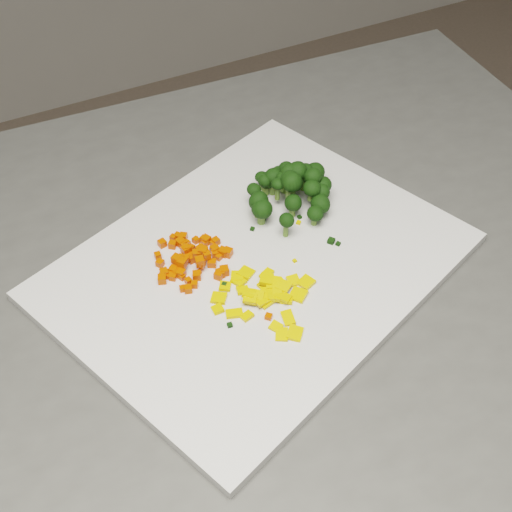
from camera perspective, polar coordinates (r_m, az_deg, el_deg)
name	(u,v)px	position (r m, az deg, el deg)	size (l,w,h in m)	color
counter_block	(226,477)	(1.16, -2.41, -17.23)	(1.07, 0.75, 0.90)	#474744
cutting_board	(256,266)	(0.79, 0.00, -0.79)	(0.42, 0.33, 0.01)	silver
carrot_pile	(192,254)	(0.78, -5.16, 0.18)	(0.09, 0.09, 0.03)	#D13502
pepper_pile	(268,297)	(0.74, 0.96, -3.27)	(0.11, 0.11, 0.02)	#ECB30C
broccoli_pile	(292,187)	(0.84, 2.94, 5.50)	(0.11, 0.11, 0.05)	black
carrot_cube_0	(182,277)	(0.77, -5.93, -1.68)	(0.01, 0.01, 0.01)	#D13502
carrot_cube_1	(228,252)	(0.79, -2.27, 0.28)	(0.01, 0.01, 0.01)	#D13502
carrot_cube_2	(211,264)	(0.78, -3.62, -0.61)	(0.01, 0.01, 0.01)	#D13502
carrot_cube_3	(160,263)	(0.79, -7.68, -0.58)	(0.01, 0.01, 0.01)	#D13502
carrot_cube_4	(196,240)	(0.81, -4.85, 1.27)	(0.01, 0.01, 0.01)	#D13502
carrot_cube_5	(206,240)	(0.80, -4.03, 1.29)	(0.01, 0.01, 0.01)	#D13502
carrot_cube_6	(213,243)	(0.80, -3.44, 1.03)	(0.01, 0.01, 0.01)	#D13502
carrot_cube_7	(170,276)	(0.77, -6.93, -1.59)	(0.01, 0.01, 0.01)	#D13502
carrot_cube_8	(201,264)	(0.77, -4.42, -0.62)	(0.01, 0.01, 0.01)	#D13502
carrot_cube_9	(183,237)	(0.81, -5.84, 1.54)	(0.01, 0.01, 0.01)	#D13502
carrot_cube_10	(215,250)	(0.79, -3.32, 0.51)	(0.01, 0.01, 0.01)	#D13502
carrot_cube_11	(192,258)	(0.79, -5.15, -0.14)	(0.01, 0.01, 0.01)	#D13502
carrot_cube_12	(205,243)	(0.80, -4.09, 1.05)	(0.01, 0.01, 0.01)	#D13502
carrot_cube_13	(187,255)	(0.79, -5.55, 0.04)	(0.01, 0.01, 0.01)	#D13502
carrot_cube_14	(204,239)	(0.81, -4.21, 1.38)	(0.01, 0.01, 0.01)	#D13502
carrot_cube_15	(196,240)	(0.81, -4.80, 1.26)	(0.01, 0.01, 0.01)	#D13502
carrot_cube_16	(183,289)	(0.76, -5.90, -2.61)	(0.01, 0.01, 0.01)	#D13502
carrot_cube_17	(174,273)	(0.77, -6.55, -1.33)	(0.01, 0.01, 0.01)	#D13502
carrot_cube_18	(173,237)	(0.81, -6.64, 1.48)	(0.01, 0.01, 0.01)	#D13502
carrot_cube_19	(222,272)	(0.77, -2.73, -1.28)	(0.01, 0.01, 0.01)	#D13502
carrot_cube_20	(182,263)	(0.78, -5.94, -0.54)	(0.01, 0.01, 0.01)	#D13502
carrot_cube_21	(172,245)	(0.80, -6.70, 0.91)	(0.01, 0.01, 0.01)	#D13502
carrot_cube_22	(188,281)	(0.77, -5.44, -1.99)	(0.01, 0.01, 0.01)	#D13502
carrot_cube_23	(219,257)	(0.79, -3.00, -0.11)	(0.01, 0.01, 0.01)	#D13502
carrot_cube_24	(187,249)	(0.79, -5.52, 0.53)	(0.01, 0.01, 0.01)	#D13502
carrot_cube_25	(177,272)	(0.77, -6.38, -1.32)	(0.01, 0.01, 0.01)	#D13502
carrot_cube_26	(158,255)	(0.79, -7.86, 0.05)	(0.01, 0.01, 0.01)	#D13502
carrot_cube_27	(201,249)	(0.79, -4.42, 0.52)	(0.01, 0.01, 0.01)	#D13502
carrot_cube_28	(186,248)	(0.79, -5.64, 0.62)	(0.01, 0.01, 0.01)	#D13502
carrot_cube_29	(177,259)	(0.78, -6.37, -0.25)	(0.01, 0.01, 0.01)	#D13502
carrot_cube_30	(162,279)	(0.77, -7.53, -1.86)	(0.01, 0.01, 0.01)	#D13502
carrot_cube_31	(172,274)	(0.77, -6.73, -1.46)	(0.01, 0.01, 0.01)	#D13502
carrot_cube_32	(207,255)	(0.78, -3.96, 0.08)	(0.01, 0.01, 0.01)	#D13502
carrot_cube_33	(174,270)	(0.78, -6.61, -1.13)	(0.01, 0.01, 0.01)	#D13502
carrot_cube_34	(192,248)	(0.79, -5.17, 0.68)	(0.01, 0.01, 0.01)	#D13502
carrot_cube_35	(220,273)	(0.77, -2.88, -1.40)	(0.01, 0.01, 0.01)	#D13502
carrot_cube_36	(219,275)	(0.77, -2.99, -1.53)	(0.01, 0.01, 0.01)	#D13502
carrot_cube_37	(180,242)	(0.80, -6.07, 1.09)	(0.01, 0.01, 0.01)	#D13502
carrot_cube_38	(195,284)	(0.76, -4.94, -2.28)	(0.01, 0.01, 0.01)	#D13502
carrot_cube_39	(188,289)	(0.76, -5.44, -2.64)	(0.01, 0.01, 0.01)	#D13502
carrot_cube_40	(181,258)	(0.78, -6.05, -0.18)	(0.01, 0.01, 0.01)	#D13502
carrot_cube_41	(187,258)	(0.78, -5.56, -0.15)	(0.01, 0.01, 0.01)	#D13502
carrot_cube_42	(164,273)	(0.77, -7.37, -1.36)	(0.01, 0.01, 0.01)	#D13502
carrot_cube_43	(168,275)	(0.77, -7.06, -1.56)	(0.01, 0.01, 0.01)	#D13502
carrot_cube_44	(200,261)	(0.77, -4.53, -0.44)	(0.01, 0.01, 0.01)	#D13502
carrot_cube_45	(165,271)	(0.78, -7.31, -1.23)	(0.01, 0.01, 0.01)	#D13502
carrot_cube_46	(186,250)	(0.79, -5.66, 0.48)	(0.01, 0.01, 0.01)	#D13502
carrot_cube_47	(197,254)	(0.78, -4.71, 0.17)	(0.01, 0.01, 0.01)	#D13502
carrot_cube_48	(187,243)	(0.80, -5.55, 1.02)	(0.01, 0.01, 0.01)	#D13502
carrot_cube_49	(163,274)	(0.77, -7.44, -1.46)	(0.01, 0.01, 0.01)	#D13502
carrot_cube_50	(181,273)	(0.77, -6.03, -1.40)	(0.01, 0.01, 0.01)	#D13502
carrot_cube_51	(182,245)	(0.80, -5.94, 0.92)	(0.01, 0.01, 0.01)	#D13502
carrot_cube_52	(182,263)	(0.77, -5.92, -0.55)	(0.01, 0.01, 0.01)	#D13502
carrot_cube_53	(224,271)	(0.77, -2.55, -1.19)	(0.01, 0.01, 0.01)	#D13502
carrot_cube_54	(178,236)	(0.81, -6.28, 1.60)	(0.01, 0.01, 0.01)	#D13502
carrot_cube_55	(213,263)	(0.78, -3.49, -0.59)	(0.01, 0.01, 0.01)	#D13502
carrot_cube_56	(162,243)	(0.81, -7.52, 1.01)	(0.01, 0.01, 0.01)	#D13502
carrot_cube_57	(196,254)	(0.78, -4.81, 0.19)	(0.01, 0.01, 0.01)	#D13502
carrot_cube_58	(201,249)	(0.79, -4.44, 0.53)	(0.01, 0.01, 0.01)	#D13502
carrot_cube_59	(223,252)	(0.79, -2.64, 0.32)	(0.01, 0.01, 0.01)	#D13502
carrot_cube_60	(215,254)	(0.79, -3.31, 0.18)	(0.01, 0.01, 0.01)	#D13502
carrot_cube_61	(203,251)	(0.78, -4.24, 0.37)	(0.01, 0.01, 0.01)	#D13502
carrot_cube_62	(182,244)	(0.80, -5.90, 0.99)	(0.01, 0.01, 0.01)	#D13502
carrot_cube_63	(181,262)	(0.78, -6.01, -0.49)	(0.01, 0.01, 0.01)	#D13502
carrot_cube_64	(197,275)	(0.77, -4.76, -1.56)	(0.01, 0.01, 0.01)	#D13502
carrot_cube_65	(173,277)	(0.77, -6.67, -1.68)	(0.01, 0.01, 0.01)	#D13502
carrot_cube_66	(216,241)	(0.80, -3.25, 1.18)	(0.01, 0.01, 0.01)	#D13502
pepper_chunk_0	(270,293)	(0.75, 1.09, -2.97)	(0.02, 0.02, 0.00)	#ECB30C
pepper_chunk_1	(277,290)	(0.75, 1.69, -2.72)	(0.01, 0.01, 0.00)	#ECB30C
pepper_chunk_2	(247,316)	(0.73, -0.73, -4.83)	(0.01, 0.01, 0.00)	#ECB30C
pepper_chunk_3	(266,279)	(0.76, 0.84, -1.87)	(0.01, 0.02, 0.00)	#ECB30C
pepper_chunk_4	(267,286)	(0.76, 0.88, -2.41)	(0.02, 0.02, 0.00)	#ECB30C
pepper_chunk_5	(268,286)	(0.76, 0.95, -2.38)	(0.02, 0.01, 0.00)	#ECB30C
pepper_chunk_6	(298,295)	(0.75, 3.39, -3.13)	(0.02, 0.02, 0.00)	#ECB30C
pepper_chunk_7	(218,309)	(0.74, -3.09, -4.26)	(0.01, 0.01, 0.00)	#ECB30C
pepper_chunk_8	(274,297)	(0.74, 1.44, -3.28)	(0.01, 0.01, 0.00)	#ECB30C
pepper_chunk_9	(239,281)	(0.76, -1.40, -2.04)	(0.01, 0.01, 0.00)	#ECB30C
pepper_chunk_10	(237,276)	(0.77, -1.50, -1.64)	(0.01, 0.01, 0.00)	#ECB30C
pepper_chunk_11	(225,286)	(0.76, -2.49, -2.42)	(0.01, 0.01, 0.00)	#ECB30C
pepper_chunk_12	(282,334)	(0.72, 2.07, -6.29)	(0.02, 0.01, 0.00)	#ECB30C
pepper_chunk_13	(295,333)	(0.72, 3.13, -6.19)	(0.02, 0.01, 0.00)	#ECB30C
pepper_chunk_14	(246,273)	(0.77, -0.81, -1.36)	(0.02, 0.02, 0.00)	#ECB30C
pepper_chunk_15	(243,290)	(0.76, -1.08, -2.75)	(0.01, 0.01, 0.00)	#ECB30C
pepper_chunk_16	(266,302)	(0.74, 0.81, -3.69)	(0.01, 0.02, 0.00)	#ECB30C
pepper_chunk_17	(283,297)	(0.74, 2.18, -3.26)	(0.02, 0.01, 0.00)	#ECB30C
pepper_chunk_18	(276,327)	(0.72, 1.60, -5.68)	(0.01, 0.01, 0.00)	#ECB30C
pepper_chunk_19	(256,297)	(0.74, -0.02, -3.31)	(0.02, 0.02, 0.00)	#ECB30C
pepper_chunk_20	(287,300)	(0.75, 2.46, -3.53)	(0.01, 0.01, 0.00)	#ECB30C
pepper_chunk_21	(277,282)	(0.76, 1.66, -2.11)	(0.01, 0.01, 0.00)	#ECB30C
pepper_chunk_22	(288,318)	(0.73, 2.59, -4.97)	(0.02, 0.01, 0.00)	#ECB30C
pepper_chunk_23	(263,301)	(0.74, 0.53, -3.61)	(0.02, 0.01, 0.00)	#ECB30C
pepper_chunk_24	(274,283)	(0.75, 1.41, -2.18)	(0.02, 0.02, 0.00)	#ECB30C
pepper_chunk_25	(293,281)	(0.76, 3.01, -2.00)	(0.01, 0.01, 0.00)	#ECB30C
pepper_chunk_26	(234,313)	(0.73, -1.75, -4.62)	(0.02, 0.01, 0.00)	#ECB30C
pepper_chunk_27	(284,286)	(0.75, 2.23, -2.41)	(0.01, 0.01, 0.00)	#ECB30C
pepper_chunk_28	(267,274)	(0.77, 0.86, -1.45)	(0.02, 0.01, 0.00)	#ECB30C
pepper_chunk_29	(306,282)	(0.76, 4.03, -2.12)	(0.01, 0.02, 0.00)	#ECB30C
pepper_chunk_30	(219,298)	(0.75, -2.99, -3.37)	(0.02, 0.01, 0.00)	#ECB30C
pepper_chunk_31	(250,298)	(0.74, -0.48, -3.41)	(0.01, 0.01, 0.00)	#ECB30C
pepper_chunk_32	(249,294)	(0.74, -0.57, -3.03)	(0.01, 0.01, 0.00)	#ECB30C
pepper_chunk_33	(276,281)	(0.76, 1.59, -2.00)	(0.01, 0.01, 0.00)	#ECB30C
broccoli_floret_0	(322,189)	(0.85, 5.26, 5.32)	(0.03, 0.03, 0.03)	black
broccoli_floret_1	(266,186)	(0.86, 0.84, 5.61)	(0.02, 0.02, 0.03)	black
broccoli_floret_2	(314,176)	(0.87, 4.68, 6.40)	(0.03, 0.03, 0.03)	black
broccoli_floret_3	(285,175)	(0.87, 2.34, 6.51)	(0.03, 0.03, 0.03)	black
broccoli_floret_4	(311,183)	(0.84, 4.39, 5.85)	(0.02, 0.02, 0.03)	black
broccoli_floret_5	(261,213)	(0.82, 0.43, 3.48)	(0.03, 0.03, 0.03)	black
broccoli_floret_6	(286,226)	(0.80, 2.41, 2.42)	(0.02, 0.02, 0.03)	black
broccoli_floret_7	(304,178)	(0.86, 3.84, 6.27)	(0.03, 0.03, 0.03)	black
broccoli_floret_8	(277,190)	(0.84, 1.73, 5.32)	(0.02, 0.02, 0.03)	black
broccoli_floret_9	(278,177)	(0.87, 1.80, 6.33)	(0.02, 0.02, 0.03)	black
broccoli_floret_10	(291,187)	(0.83, 2.80, 5.52)	(0.03, 0.03, 0.03)	black
broccoli_floret_11	(264,186)	(0.85, 0.63, 5.59)	(0.02, 0.02, 0.03)	black
broccoli_floret_12	(318,188)	(0.85, 4.96, 5.41)	(0.03, 0.03, 0.03)	black
broccoli_floret_13	(296,176)	(0.85, 3.25, 6.39)	(0.03, 0.03, 0.04)	black
broccoli_floret_14	(273,182)	(0.86, 1.35, 5.95)	(0.03, 0.03, 0.04)	black
broccoli_floret_15	(288,177)	(0.85, 2.58, 6.37)	(0.03, 0.03, 0.03)	black
broccoli_floret_16	(289,186)	(0.83, 2.68, 5.64)	(0.03, 0.03, 0.03)	black
broccoli_floret_17	(314,217)	(0.82, 4.70, 3.16)	(0.03, 0.03, 0.02)	black
broccoli_floret_18	(292,187)	(0.85, 2.92, 5.57)	(0.03, 0.03, 0.03)	black
broccoli_floret_19	(321,196)	(0.84, 5.21, 4.77)	(0.03, 0.03, 0.03)	black
broccoli_floret_20	(253,195)	(0.84, -0.21, 4.91)	(0.02, 0.02, 0.03)	black
broccoli_floret_21	(311,191)	(0.83, 4.43, 5.18)	(0.03, 0.03, 0.03)	black
broccoli_floret_22	(261,181)	(0.87, 0.40, 6.03)	(0.02, 0.02, 0.02)	black
broccoli_floret_23	(292,207)	(0.83, 2.93, 3.96)	(0.03, 0.03, 0.03)	black
broccoli_floret_24	(312,182)	(0.84, 4.51, 5.94)	(0.03, 0.03, 0.03)	black
broccoli_floret_25	(283,182)	(0.84, 2.14, 5.91)	(0.02, 0.02, 0.03)	black
broccoli_floret_26	(319,207)	(0.83, 5.10, 3.96)	(0.03, 0.03, 0.03)	black
broccoli_floret_27	(258,206)	(0.83, 0.16, 4.04)	(0.03, 0.03, 0.03)	black
broccoli_floret_28	(285,182)	(0.86, 2.31, 5.94)	(0.03, 0.03, 0.03)	black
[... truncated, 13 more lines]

